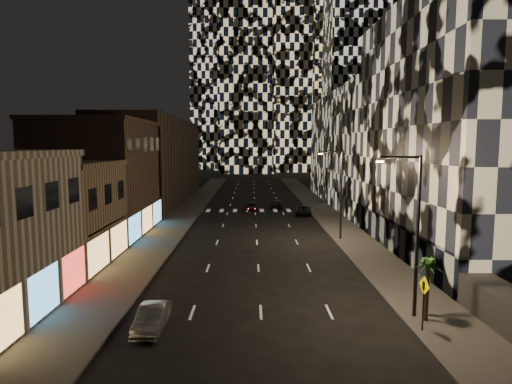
{
  "coord_description": "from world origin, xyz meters",
  "views": [
    {
      "loc": [
        -0.54,
        -13.01,
        9.69
      ],
      "look_at": [
        -0.18,
        20.62,
        6.0
      ],
      "focal_mm": 30.0,
      "sensor_mm": 36.0,
      "label": 1
    }
  ],
  "objects_px": {
    "streetlight_near": "(413,225)",
    "palm_tree": "(428,269)",
    "car_dark_oncoming": "(277,204)",
    "car_dark_midlane": "(252,206)",
    "car_silver_parked": "(152,318)",
    "streetlight_far": "(339,188)",
    "ped_sign": "(424,294)",
    "car_dark_rightlane": "(303,211)"
  },
  "relations": [
    {
      "from": "car_dark_midlane",
      "to": "ped_sign",
      "type": "relative_size",
      "value": 1.3
    },
    {
      "from": "streetlight_far",
      "to": "palm_tree",
      "type": "distance_m",
      "value": 20.75
    },
    {
      "from": "car_dark_oncoming",
      "to": "palm_tree",
      "type": "height_order",
      "value": "palm_tree"
    },
    {
      "from": "streetlight_near",
      "to": "car_dark_oncoming",
      "type": "xyz_separation_m",
      "value": [
        -4.93,
        42.45,
        -4.75
      ]
    },
    {
      "from": "car_silver_parked",
      "to": "ped_sign",
      "type": "xyz_separation_m",
      "value": [
        14.1,
        -0.63,
        1.49
      ]
    },
    {
      "from": "streetlight_far",
      "to": "palm_tree",
      "type": "bearing_deg",
      "value": -88.21
    },
    {
      "from": "streetlight_far",
      "to": "car_silver_parked",
      "type": "bearing_deg",
      "value": -123.63
    },
    {
      "from": "streetlight_near",
      "to": "car_silver_parked",
      "type": "distance_m",
      "value": 14.98
    },
    {
      "from": "car_dark_midlane",
      "to": "car_silver_parked",
      "type": "bearing_deg",
      "value": -103.8
    },
    {
      "from": "car_dark_midlane",
      "to": "ped_sign",
      "type": "xyz_separation_m",
      "value": [
        8.8,
        -41.69,
        1.48
      ]
    },
    {
      "from": "streetlight_far",
      "to": "palm_tree",
      "type": "height_order",
      "value": "streetlight_far"
    },
    {
      "from": "streetlight_far",
      "to": "ped_sign",
      "type": "xyz_separation_m",
      "value": [
        -0.06,
        -21.91,
        -3.23
      ]
    },
    {
      "from": "streetlight_near",
      "to": "car_dark_rightlane",
      "type": "relative_size",
      "value": 1.96
    },
    {
      "from": "car_dark_oncoming",
      "to": "car_silver_parked",
      "type": "bearing_deg",
      "value": 82.63
    },
    {
      "from": "car_dark_midlane",
      "to": "palm_tree",
      "type": "xyz_separation_m",
      "value": [
        9.5,
        -40.39,
        2.4
      ]
    },
    {
      "from": "streetlight_near",
      "to": "streetlight_far",
      "type": "relative_size",
      "value": 1.0
    },
    {
      "from": "car_dark_rightlane",
      "to": "palm_tree",
      "type": "relative_size",
      "value": 1.31
    },
    {
      "from": "streetlight_far",
      "to": "ped_sign",
      "type": "relative_size",
      "value": 3.13
    },
    {
      "from": "streetlight_near",
      "to": "palm_tree",
      "type": "relative_size",
      "value": 2.58
    },
    {
      "from": "streetlight_far",
      "to": "car_dark_rightlane",
      "type": "bearing_deg",
      "value": 96.1
    },
    {
      "from": "streetlight_near",
      "to": "car_dark_rightlane",
      "type": "distance_m",
      "value": 36.0
    },
    {
      "from": "streetlight_near",
      "to": "car_dark_rightlane",
      "type": "height_order",
      "value": "streetlight_near"
    },
    {
      "from": "streetlight_far",
      "to": "ped_sign",
      "type": "distance_m",
      "value": 22.15
    },
    {
      "from": "streetlight_near",
      "to": "car_silver_parked",
      "type": "relative_size",
      "value": 2.35
    },
    {
      "from": "car_dark_oncoming",
      "to": "palm_tree",
      "type": "distance_m",
      "value": 43.49
    },
    {
      "from": "car_dark_midlane",
      "to": "car_dark_oncoming",
      "type": "xyz_separation_m",
      "value": [
        3.93,
        2.67,
        -0.03
      ]
    },
    {
      "from": "car_dark_rightlane",
      "to": "ped_sign",
      "type": "height_order",
      "value": "ped_sign"
    },
    {
      "from": "streetlight_near",
      "to": "car_silver_parked",
      "type": "xyz_separation_m",
      "value": [
        -14.15,
        -1.28,
        -4.72
      ]
    },
    {
      "from": "car_silver_parked",
      "to": "car_dark_oncoming",
      "type": "height_order",
      "value": "car_silver_parked"
    },
    {
      "from": "streetlight_near",
      "to": "streetlight_far",
      "type": "bearing_deg",
      "value": 90.0
    },
    {
      "from": "streetlight_near",
      "to": "car_dark_oncoming",
      "type": "bearing_deg",
      "value": 96.62
    },
    {
      "from": "car_silver_parked",
      "to": "car_dark_oncoming",
      "type": "bearing_deg",
      "value": 78.82
    },
    {
      "from": "car_dark_midlane",
      "to": "car_dark_oncoming",
      "type": "relative_size",
      "value": 0.89
    },
    {
      "from": "car_dark_oncoming",
      "to": "palm_tree",
      "type": "xyz_separation_m",
      "value": [
        5.57,
        -43.06,
        2.43
      ]
    },
    {
      "from": "streetlight_near",
      "to": "palm_tree",
      "type": "bearing_deg",
      "value": -43.41
    },
    {
      "from": "car_dark_oncoming",
      "to": "streetlight_near",
      "type": "bearing_deg",
      "value": 101.16
    },
    {
      "from": "car_dark_midlane",
      "to": "car_dark_oncoming",
      "type": "distance_m",
      "value": 4.75
    },
    {
      "from": "ped_sign",
      "to": "palm_tree",
      "type": "relative_size",
      "value": 0.82
    },
    {
      "from": "palm_tree",
      "to": "car_silver_parked",
      "type": "bearing_deg",
      "value": -177.4
    },
    {
      "from": "palm_tree",
      "to": "ped_sign",
      "type": "bearing_deg",
      "value": -118.35
    },
    {
      "from": "car_dark_rightlane",
      "to": "palm_tree",
      "type": "bearing_deg",
      "value": -80.44
    },
    {
      "from": "streetlight_near",
      "to": "car_dark_oncoming",
      "type": "height_order",
      "value": "streetlight_near"
    }
  ]
}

